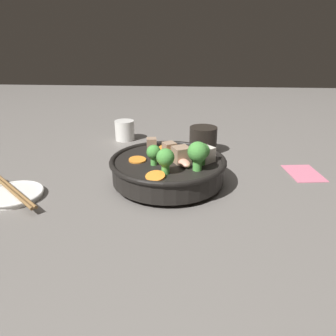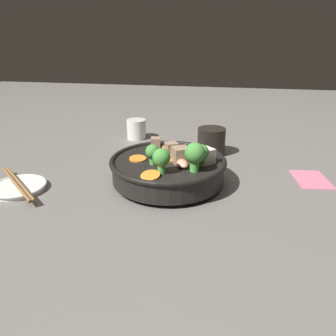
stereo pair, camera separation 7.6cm
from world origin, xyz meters
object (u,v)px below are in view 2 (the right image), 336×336
Objects in this scene: tea_cup at (136,129)px; chopsticks_pair at (18,183)px; dark_mug at (211,141)px; side_saucer at (18,187)px; stirfry_bowl at (169,167)px.

chopsticks_pair is (-0.42, 0.16, -0.02)m from tea_cup.
chopsticks_pair is (-0.32, 0.41, -0.02)m from dark_mug.
stirfry_bowl is at bearing -73.86° from side_saucer.
tea_cup is 0.45m from chopsticks_pair.
stirfry_bowl is 0.24m from dark_mug.
tea_cup is at bearing 67.12° from dark_mug.
dark_mug is (0.22, -0.09, -0.00)m from stirfry_bowl.
tea_cup is 0.28m from dark_mug.
chopsticks_pair is at bearing 127.46° from dark_mug.
side_saucer is 0.01m from chopsticks_pair.
dark_mug is 0.61× the size of chopsticks_pair.
side_saucer is at bearing -104.04° from chopsticks_pair.
stirfry_bowl is 1.60× the size of chopsticks_pair.
dark_mug reaches higher than chopsticks_pair.
chopsticks_pair is at bearing 75.96° from side_saucer.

